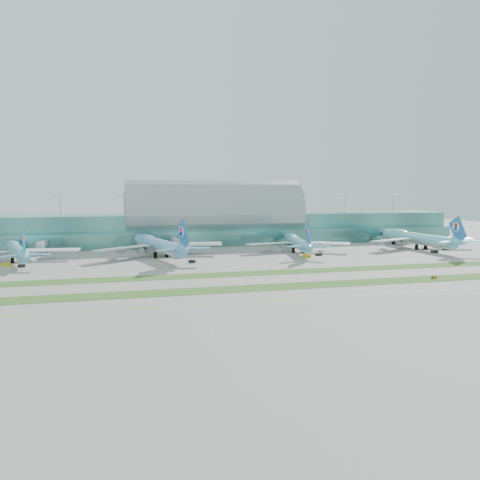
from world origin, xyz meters
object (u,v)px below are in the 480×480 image
object	(u,v)px
terminal	(214,222)
airliner_c	(297,242)
taxiway_sign_east	(434,277)
airliner_a	(17,250)
airliner_b	(158,244)
airliner_d	(417,238)

from	to	relation	value
terminal	airliner_c	distance (m)	73.41
taxiway_sign_east	airliner_c	bearing A→B (deg)	91.86
airliner_a	taxiway_sign_east	size ratio (longest dim) A/B	23.60
airliner_c	taxiway_sign_east	distance (m)	96.62
terminal	airliner_b	world-z (taller)	terminal
airliner_a	airliner_c	size ratio (longest dim) A/B	0.96
airliner_a	airliner_c	xyz separation A→B (m)	(150.39, 2.08, 0.14)
airliner_c	taxiway_sign_east	size ratio (longest dim) A/B	24.56
airliner_c	airliner_d	world-z (taller)	airliner_d
airliner_d	taxiway_sign_east	distance (m)	105.84
airliner_c	taxiway_sign_east	world-z (taller)	airliner_c
terminal	airliner_c	size ratio (longest dim) A/B	4.88
airliner_a	taxiway_sign_east	bearing A→B (deg)	-44.32
airliner_c	airliner_d	size ratio (longest dim) A/B	0.87
airliner_d	airliner_a	bearing A→B (deg)	178.87
airliner_b	airliner_d	size ratio (longest dim) A/B	1.00
airliner_d	taxiway_sign_east	bearing A→B (deg)	-122.00
terminal	airliner_b	bearing A→B (deg)	-124.32
airliner_b	airliner_d	world-z (taller)	airliner_b
airliner_d	airliner_b	bearing A→B (deg)	178.17
airliner_a	airliner_c	world-z (taller)	airliner_c
terminal	airliner_a	world-z (taller)	terminal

